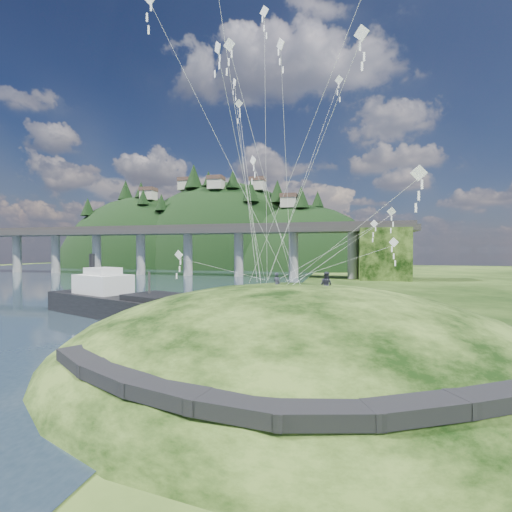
# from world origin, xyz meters

# --- Properties ---
(ground) EXTENTS (320.00, 320.00, 0.00)m
(ground) POSITION_xyz_m (0.00, 0.00, 0.00)
(ground) COLOR black
(ground) RESTS_ON ground
(grass_hill) EXTENTS (36.00, 32.00, 13.00)m
(grass_hill) POSITION_xyz_m (8.00, 2.00, -1.50)
(grass_hill) COLOR black
(grass_hill) RESTS_ON ground
(footpath) EXTENTS (22.29, 5.84, 0.83)m
(footpath) POSITION_xyz_m (7.46, -9.74, 2.08)
(footpath) COLOR black
(footpath) RESTS_ON ground
(bridge) EXTENTS (160.00, 11.00, 15.00)m
(bridge) POSITION_xyz_m (-26.46, 70.07, 9.70)
(bridge) COLOR #2D2B2B
(bridge) RESTS_ON ground
(far_ridge) EXTENTS (153.00, 70.00, 94.50)m
(far_ridge) POSITION_xyz_m (-43.58, 122.17, -7.44)
(far_ridge) COLOR black
(far_ridge) RESTS_ON ground
(work_barge) EXTENTS (20.90, 12.07, 7.08)m
(work_barge) POSITION_xyz_m (-13.96, 11.64, 1.77)
(work_barge) COLOR black
(work_barge) RESTS_ON ground
(wooden_dock) EXTENTS (13.48, 6.34, 0.96)m
(wooden_dock) POSITION_xyz_m (-2.36, 6.48, 0.42)
(wooden_dock) COLOR #331F14
(wooden_dock) RESTS_ON ground
(kite_flyers) EXTENTS (4.58, 1.14, 1.94)m
(kite_flyers) POSITION_xyz_m (9.16, 2.99, 5.89)
(kite_flyers) COLOR #2A2A38
(kite_flyers) RESTS_ON ground
(kite_swarm) EXTENTS (18.12, 16.76, 21.72)m
(kite_swarm) POSITION_xyz_m (7.46, 3.02, 18.05)
(kite_swarm) COLOR white
(kite_swarm) RESTS_ON ground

